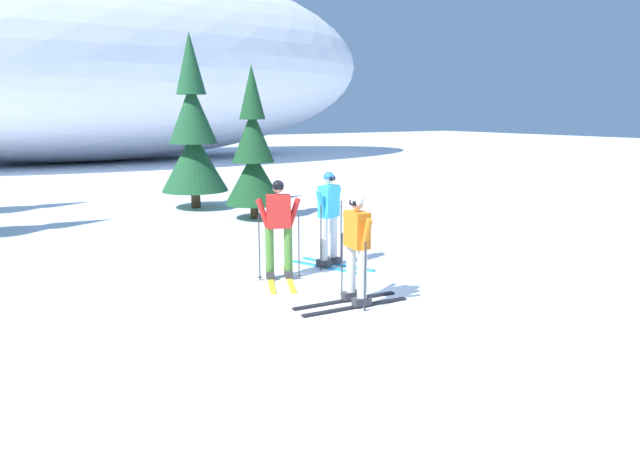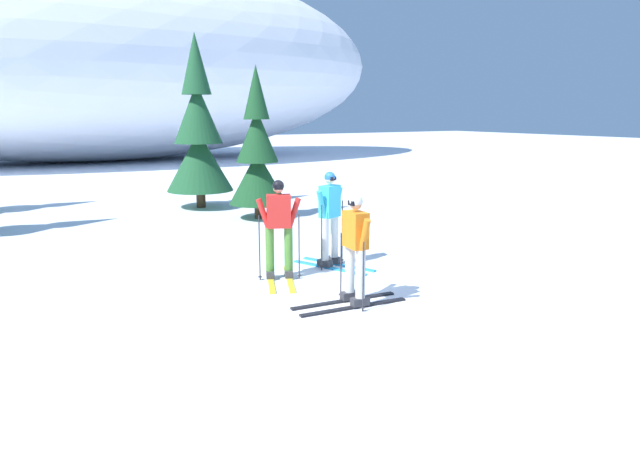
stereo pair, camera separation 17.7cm
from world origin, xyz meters
The scene contains 7 objects.
ground_plane centered at (0.00, 0.00, 0.00)m, with size 120.00×120.00×0.00m, color white.
skier_orange_jacket centered at (-0.76, -0.87, 0.89)m, with size 1.83×0.80×1.71m.
skier_red_jacket centered at (-1.12, 0.97, 0.93)m, with size 1.04×1.66×1.77m.
skier_cyan_jacket centered at (0.10, 1.23, 0.96)m, with size 1.02×1.70×1.83m.
pine_tree_center_right centered at (0.33, 9.24, 2.20)m, with size 2.03×2.03×5.26m.
pine_tree_far_right centered at (1.08, 6.59, 1.75)m, with size 1.61×1.61×4.17m.
snow_ridge_background centered at (0.84, 29.25, 6.02)m, with size 37.21×17.20×12.03m, color white.
Camera 2 is at (-5.58, -7.90, 2.93)m, focal length 32.28 mm.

